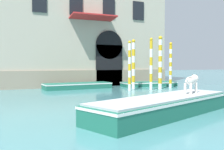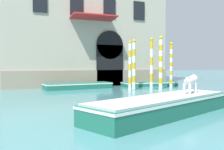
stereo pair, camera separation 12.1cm
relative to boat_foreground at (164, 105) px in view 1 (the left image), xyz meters
name	(u,v)px [view 1 (the left image)]	position (x,y,z in m)	size (l,w,h in m)	color
boat_foreground	(164,105)	(0.00, 0.00, 0.00)	(6.78, 3.93, 0.69)	#1E6651
dog_on_deck	(192,81)	(1.60, 0.43, 0.81)	(1.03, 0.69, 0.75)	silver
boat_moored_near_palazzo	(78,86)	(0.03, 10.97, -0.14)	(5.10, 1.86, 0.43)	#1E6651
boat_moored_far	(149,84)	(6.07, 10.74, -0.18)	(4.71, 1.93, 0.35)	#1E6651
mooring_pole_0	(151,64)	(4.48, 7.91, 1.49)	(0.22, 0.22, 3.67)	white
mooring_pole_1	(171,65)	(6.73, 8.71, 1.40)	(0.23, 0.23, 3.49)	white
mooring_pole_2	(160,62)	(5.50, 8.30, 1.59)	(0.28, 0.28, 3.88)	white
mooring_pole_3	(133,64)	(3.79, 9.23, 1.48)	(0.26, 0.26, 3.64)	white
mooring_pole_4	(130,66)	(2.86, 8.07, 1.36)	(0.21, 0.21, 3.43)	white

